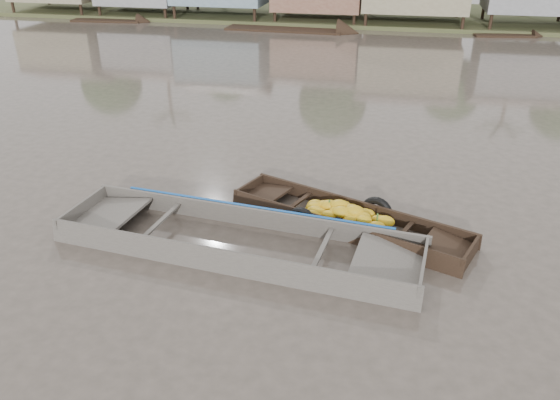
# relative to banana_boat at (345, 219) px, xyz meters

# --- Properties ---
(ground) EXTENTS (120.00, 120.00, 0.00)m
(ground) POSITION_rel_banana_boat_xyz_m (-0.98, -1.96, -0.16)
(ground) COLOR #453E35
(ground) RESTS_ON ground
(banana_boat) EXTENTS (5.74, 3.29, 0.81)m
(banana_boat) POSITION_rel_banana_boat_xyz_m (0.00, 0.00, 0.00)
(banana_boat) COLOR black
(banana_boat) RESTS_ON ground
(viewer_boat) EXTENTS (8.00, 2.85, 0.63)m
(viewer_boat) POSITION_rel_banana_boat_xyz_m (-2.09, -1.44, -0.09)
(viewer_boat) COLOR #49443E
(viewer_boat) RESTS_ON ground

